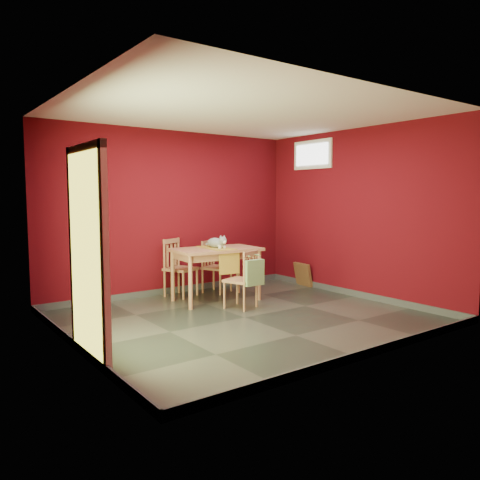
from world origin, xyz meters
TOP-DOWN VIEW (x-y plane):
  - ground at (0.00, 0.00)m, footprint 4.50×4.50m
  - room_shell at (0.00, 0.00)m, footprint 4.50×4.50m
  - doorway at (-2.23, -0.40)m, footprint 0.06×1.01m
  - window at (2.23, 1.00)m, footprint 0.05×0.90m
  - outlet_plate at (1.60, 1.99)m, footprint 0.08×0.02m
  - dining_table at (0.26, 1.09)m, footprint 1.38×0.88m
  - table_runner at (0.26, 0.97)m, footprint 0.41×0.75m
  - chair_far_left at (-0.04, 1.75)m, footprint 0.58×0.58m
  - chair_far_right at (0.60, 1.66)m, footprint 0.54×0.54m
  - chair_near at (0.30, 0.44)m, footprint 0.51×0.51m
  - tote_bag at (0.34, 0.24)m, footprint 0.31×0.19m
  - cat at (0.27, 1.12)m, footprint 0.39×0.49m
  - picture_frame at (2.19, 1.16)m, footprint 0.18×0.43m

SIDE VIEW (x-z plane):
  - ground at x=0.00m, z-range 0.00..0.00m
  - room_shell at x=0.00m, z-range -2.20..2.30m
  - picture_frame at x=2.19m, z-range 0.00..0.42m
  - outlet_plate at x=1.60m, z-range 0.24..0.36m
  - chair_near at x=0.30m, z-range 0.01..0.86m
  - chair_far_right at x=0.60m, z-range 0.01..0.89m
  - chair_far_left at x=-0.04m, z-range 0.01..0.95m
  - tote_bag at x=0.34m, z-range 0.33..0.76m
  - dining_table at x=0.26m, z-range 0.31..1.13m
  - table_runner at x=0.26m, z-range 0.58..0.95m
  - cat at x=0.27m, z-range 0.82..1.04m
  - doorway at x=-2.23m, z-range 0.06..2.19m
  - window at x=2.23m, z-range 2.10..2.60m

